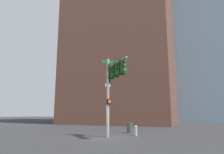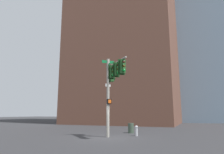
% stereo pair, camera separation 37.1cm
% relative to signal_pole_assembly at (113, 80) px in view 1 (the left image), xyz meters
% --- Properties ---
extents(ground_plane, '(200.00, 200.00, 0.00)m').
position_rel_signal_pole_assembly_xyz_m(ground_plane, '(0.14, 0.53, -4.49)').
color(ground_plane, '#2D2D30').
extents(signal_pole_assembly, '(3.08, 2.93, 6.49)m').
position_rel_signal_pole_assembly_xyz_m(signal_pole_assembly, '(0.00, 0.00, 0.00)').
color(signal_pole_assembly, '#9E998C').
rests_on(signal_pole_assembly, ground_plane).
extents(fire_hydrant, '(0.34, 0.26, 0.87)m').
position_rel_signal_pole_assembly_xyz_m(fire_hydrant, '(2.39, -1.19, -4.02)').
color(fire_hydrant, '#B2B2B7').
rests_on(fire_hydrant, ground_plane).
extents(litter_bin, '(0.56, 0.56, 0.95)m').
position_rel_signal_pole_assembly_xyz_m(litter_bin, '(4.76, 0.04, -4.02)').
color(litter_bin, '#384738').
rests_on(litter_bin, ground_plane).
extents(building_brick_nearside, '(23.86, 19.96, 56.44)m').
position_rel_signal_pole_assembly_xyz_m(building_brick_nearside, '(26.91, 6.97, 23.73)').
color(building_brick_nearside, brown).
rests_on(building_brick_nearside, ground_plane).
extents(building_brick_midblock, '(23.07, 17.00, 41.82)m').
position_rel_signal_pole_assembly_xyz_m(building_brick_midblock, '(53.26, 8.42, 16.42)').
color(building_brick_midblock, '#845B47').
rests_on(building_brick_midblock, ground_plane).
extents(building_glass_tower, '(24.77, 24.78, 56.59)m').
position_rel_signal_pole_assembly_xyz_m(building_glass_tower, '(43.10, -9.44, 23.80)').
color(building_glass_tower, '#7A99B2').
rests_on(building_glass_tower, ground_plane).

